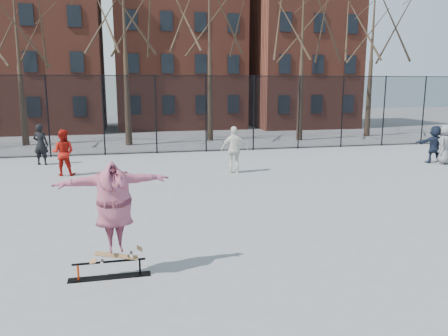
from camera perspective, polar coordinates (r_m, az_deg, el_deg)
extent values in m
plane|color=slate|center=(10.65, 3.97, -8.61)|extent=(100.00, 100.00, 0.00)
cube|color=black|center=(8.68, -14.68, -13.62)|extent=(1.51, 0.23, 0.01)
cylinder|color=red|center=(8.67, -18.51, -12.80)|extent=(0.04, 0.04, 0.31)
cylinder|color=black|center=(8.61, -10.93, -12.57)|extent=(0.04, 0.04, 0.31)
cylinder|color=black|center=(8.56, -14.78, -11.76)|extent=(1.33, 0.04, 0.04)
imported|color=#563C98|center=(8.24, -14.12, -5.48)|extent=(2.15, 0.87, 1.70)
imported|color=black|center=(20.99, -22.81, 2.86)|extent=(0.77, 0.61, 1.83)
imported|color=#A7160E|center=(18.23, -20.26, 1.91)|extent=(1.00, 0.84, 1.81)
imported|color=silver|center=(17.60, 1.36, 2.40)|extent=(1.15, 0.59, 1.89)
imported|color=#1B2236|center=(22.00, 25.78, 2.81)|extent=(1.66, 0.87, 1.71)
imported|color=slate|center=(21.92, 26.88, 2.75)|extent=(1.02, 0.94, 1.76)
cylinder|color=black|center=(22.96, -22.02, 6.27)|extent=(0.07, 0.07, 4.00)
cylinder|color=black|center=(22.69, -15.49, 6.62)|extent=(0.07, 0.07, 4.00)
cylinder|color=black|center=(22.71, -8.89, 6.89)|extent=(0.07, 0.07, 4.00)
cylinder|color=black|center=(23.03, -2.37, 7.07)|extent=(0.07, 0.07, 4.00)
cylinder|color=black|center=(23.63, 3.89, 7.15)|extent=(0.07, 0.07, 4.00)
cylinder|color=black|center=(24.50, 9.78, 7.15)|extent=(0.07, 0.07, 4.00)
cylinder|color=black|center=(25.60, 15.21, 7.09)|extent=(0.07, 0.07, 4.00)
cylinder|color=black|center=(26.91, 20.15, 6.97)|extent=(0.07, 0.07, 4.00)
cylinder|color=black|center=(28.39, 24.61, 6.83)|extent=(0.07, 0.07, 4.00)
cube|color=black|center=(22.85, -5.36, 7.00)|extent=(34.00, 0.01, 4.00)
cylinder|color=black|center=(22.80, -5.45, 11.92)|extent=(34.00, 0.04, 0.04)
cone|color=black|center=(28.00, -24.38, 7.44)|extent=(0.40, 0.40, 4.62)
cone|color=black|center=(26.14, -12.97, 7.95)|extent=(0.40, 0.40, 4.62)
cone|color=black|center=(27.96, -1.51, 8.40)|extent=(0.40, 0.40, 4.62)
cone|color=black|center=(28.32, 10.11, 8.27)|extent=(0.40, 0.40, 4.62)
cone|color=black|center=(31.97, 18.43, 8.17)|extent=(0.40, 0.40, 4.62)
cube|color=brown|center=(36.21, -23.03, 13.98)|extent=(9.00, 7.00, 12.00)
cube|color=brown|center=(36.00, -5.79, 15.60)|extent=(10.00, 7.00, 13.00)
cube|color=brown|center=(38.46, 9.64, 13.71)|extent=(8.00, 7.00, 11.00)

